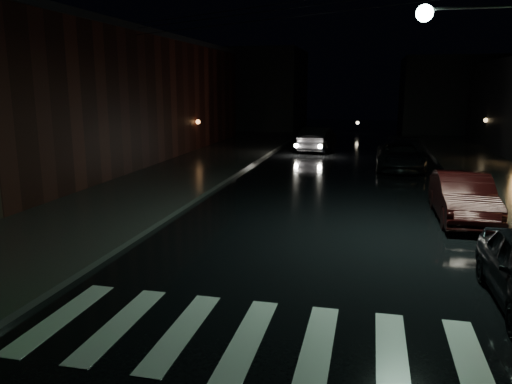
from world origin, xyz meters
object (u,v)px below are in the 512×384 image
Objects in this scene: parked_car_c at (405,154)px; oncoming_car at (318,139)px; parked_car_b at (463,197)px; parked_car_d at (400,156)px.

oncoming_car is (-5.31, 5.99, 0.08)m from parked_car_c.
parked_car_b is 10.10m from parked_car_d.
parked_car_d is 8.45m from oncoming_car.
oncoming_car is at bearing 132.28° from parked_car_c.
parked_car_b is at bearing -82.99° from parked_car_c.
parked_car_c is 1.03× the size of oncoming_car.
parked_car_c reaches higher than parked_car_d.
parked_car_d is at bearing 132.04° from oncoming_car.
parked_car_b is 18.01m from oncoming_car.
oncoming_car reaches higher than parked_car_c.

